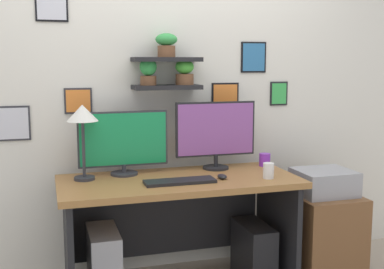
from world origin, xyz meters
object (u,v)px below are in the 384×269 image
Objects in this scene: keyboard at (180,181)px; drawer_cabinet at (322,234)px; coffee_mug at (265,160)px; computer_tower_right at (253,252)px; printer at (324,182)px; monitor_left at (123,142)px; computer_mouse at (222,177)px; pen_cup at (269,171)px; desk at (177,208)px; computer_tower_left at (104,266)px; monitor_right at (216,132)px; desk_lamp at (83,119)px.

keyboard is 1.15m from drawer_cabinet.
coffee_mug is at bearing 23.65° from keyboard.
printer is at bearing -3.77° from computer_tower_right.
monitor_left reaches higher than computer_mouse.
computer_mouse reaches higher than drawer_cabinet.
computer_tower_right is (-0.03, 0.14, -0.60)m from pen_cup.
computer_tower_right is at bearing -7.40° from desk.
computer_tower_left is (-1.04, 0.13, -0.57)m from pen_cup.
desk is at bearing 158.90° from pen_cup.
computer_tower_right is at bearing 101.71° from pen_cup.
monitor_right is at bearing 159.37° from printer.
drawer_cabinet is (0.48, 0.11, -0.51)m from pen_cup.
monitor_left is at bearing 178.96° from coffee_mug.
monitor_right is 0.49m from pen_cup.
drawer_cabinet is 1.25× the size of computer_tower_left.
monitor_right is (0.64, -0.00, 0.04)m from monitor_left.
monitor_left is 1.47× the size of computer_tower_right.
desk_lamp is 1.19× the size of computer_tower_right.
keyboard is at bearing -24.39° from desk_lamp.
desk_lamp is at bearing 165.04° from computer_mouse.
drawer_cabinet reaches higher than computer_tower_right.
pen_cup is (0.29, -0.07, 0.04)m from computer_mouse.
desk is 3.20× the size of desk_lamp.
pen_cup reaches higher than computer_mouse.
keyboard is at bearing -169.61° from computer_tower_right.
drawer_cabinet is at bearing -3.77° from computer_tower_right.
monitor_right is 0.92m from desk_lamp.
desk is 0.37m from computer_mouse.
desk_lamp reaches higher than computer_tower_left.
desk_lamp reaches higher than monitor_right.
desk_lamp is (-0.58, 0.08, 0.60)m from desk.
monitor_left reaches higher than printer.
desk is 2.68× the size of monitor_right.
keyboard is at bearing -99.24° from desk.
keyboard is 0.78m from coffee_mug.
monitor_right reaches higher than coffee_mug.
computer_mouse is 1.00× the size of coffee_mug.
computer_tower_left is 1.15× the size of computer_tower_right.
coffee_mug reaches higher than desk.
drawer_cabinet is at bearing -0.70° from computer_tower_left.
keyboard is 1.16× the size of printer.
monitor_left is 1.55× the size of printer.
computer_mouse reaches higher than printer.
coffee_mug is 0.90× the size of pen_cup.
keyboard is 0.76× the size of drawer_cabinet.
coffee_mug is 0.16× the size of drawer_cabinet.
monitor_right reaches higher than drawer_cabinet.
desk_lamp is 1.45m from computer_tower_right.
monitor_left is 0.80m from computer_tower_left.
printer is (1.02, -0.10, 0.13)m from desk.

